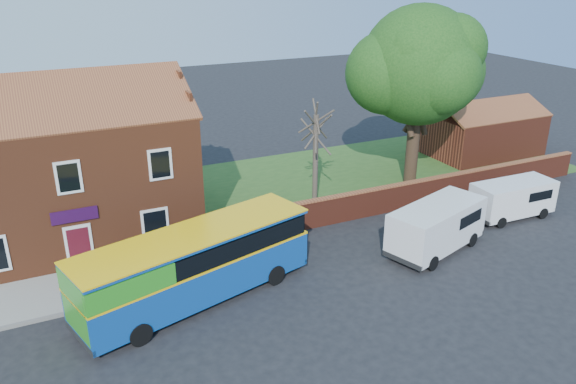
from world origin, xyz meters
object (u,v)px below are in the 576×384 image
bus (189,265)px  van_near (437,225)px  large_tree (418,69)px  van_far (513,198)px

bus → van_near: bus is taller
van_near → large_tree: (4.67, 8.39, 5.94)m
van_far → large_tree: large_tree is taller
bus → van_far: size_ratio=2.22×
van_near → van_far: (6.40, 1.36, -0.19)m
van_near → large_tree: bearing=43.0°
van_near → van_far: bearing=-5.9°
van_near → large_tree: size_ratio=0.53×
bus → van_far: 18.64m
van_near → bus: bearing=159.2°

